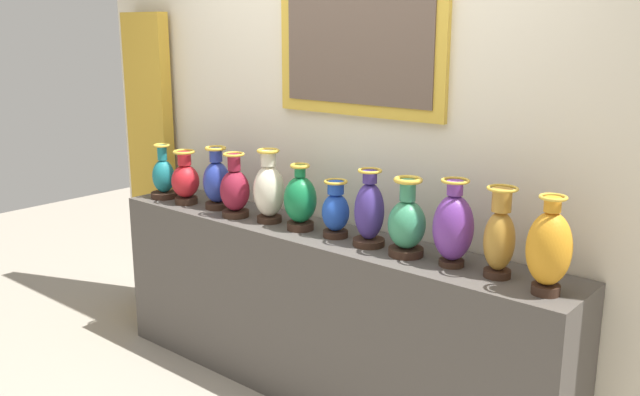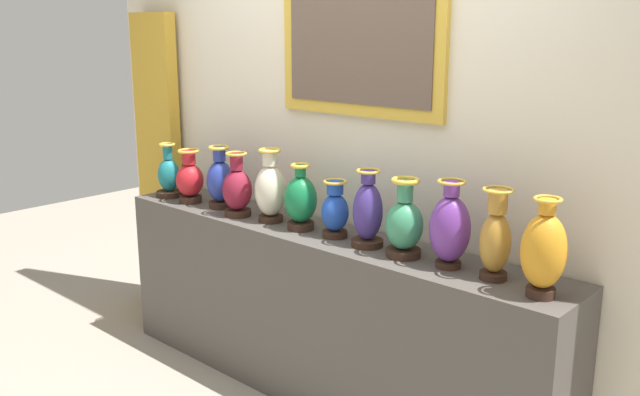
# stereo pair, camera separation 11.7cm
# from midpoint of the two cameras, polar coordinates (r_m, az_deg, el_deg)

# --- Properties ---
(ground_plane) EXTENTS (9.94, 9.94, 0.00)m
(ground_plane) POSITION_cam_midpoint_polar(r_m,az_deg,el_deg) (3.86, -0.90, -15.83)
(ground_plane) COLOR gray
(display_shelf) EXTENTS (2.70, 0.42, 0.91)m
(display_shelf) POSITION_cam_midpoint_polar(r_m,az_deg,el_deg) (3.66, -0.93, -9.65)
(display_shelf) COLOR #4C4742
(display_shelf) RESTS_ON ground_plane
(back_wall) EXTENTS (3.94, 0.14, 2.63)m
(back_wall) POSITION_cam_midpoint_polar(r_m,az_deg,el_deg) (3.60, 1.86, 4.62)
(back_wall) COLOR beige
(back_wall) RESTS_ON ground_plane
(curtain_gold) EXTENTS (0.39, 0.08, 2.01)m
(curtain_gold) POSITION_cam_midpoint_polar(r_m,az_deg,el_deg) (4.74, -14.36, 2.38)
(curtain_gold) COLOR gold
(curtain_gold) RESTS_ON ground_plane
(vase_teal) EXTENTS (0.16, 0.16, 0.33)m
(vase_teal) POSITION_cam_midpoint_polar(r_m,az_deg,el_deg) (4.29, -13.56, 1.67)
(vase_teal) COLOR #382319
(vase_teal) RESTS_ON display_shelf
(vase_crimson) EXTENTS (0.16, 0.16, 0.32)m
(vase_crimson) POSITION_cam_midpoint_polar(r_m,az_deg,el_deg) (4.12, -11.85, 1.43)
(vase_crimson) COLOR #382319
(vase_crimson) RESTS_ON display_shelf
(vase_cobalt) EXTENTS (0.16, 0.16, 0.36)m
(vase_cobalt) POSITION_cam_midpoint_polar(r_m,az_deg,el_deg) (3.97, -9.35, 1.35)
(vase_cobalt) COLOR #382319
(vase_cobalt) RESTS_ON display_shelf
(vase_burgundy) EXTENTS (0.16, 0.16, 0.35)m
(vase_burgundy) POSITION_cam_midpoint_polar(r_m,az_deg,el_deg) (3.79, -7.92, 0.63)
(vase_burgundy) COLOR #382319
(vase_burgundy) RESTS_ON display_shelf
(vase_ivory) EXTENTS (0.17, 0.17, 0.39)m
(vase_ivory) POSITION_cam_midpoint_polar(r_m,az_deg,el_deg) (3.66, -5.16, 0.66)
(vase_ivory) COLOR #382319
(vase_ivory) RESTS_ON display_shelf
(vase_emerald) EXTENTS (0.17, 0.17, 0.34)m
(vase_emerald) POSITION_cam_midpoint_polar(r_m,az_deg,el_deg) (3.51, -2.60, -0.21)
(vase_emerald) COLOR #382319
(vase_emerald) RESTS_ON display_shelf
(vase_sapphire) EXTENTS (0.14, 0.14, 0.29)m
(vase_sapphire) POSITION_cam_midpoint_polar(r_m,az_deg,el_deg) (3.39, 0.31, -1.09)
(vase_sapphire) COLOR #382319
(vase_sapphire) RESTS_ON display_shelf
(vase_indigo) EXTENTS (0.15, 0.15, 0.37)m
(vase_indigo) POSITION_cam_midpoint_polar(r_m,az_deg,el_deg) (3.25, 3.06, -1.19)
(vase_indigo) COLOR #382319
(vase_indigo) RESTS_ON display_shelf
(vase_jade) EXTENTS (0.17, 0.17, 0.36)m
(vase_jade) POSITION_cam_midpoint_polar(r_m,az_deg,el_deg) (3.13, 6.11, -2.10)
(vase_jade) COLOR #382319
(vase_jade) RESTS_ON display_shelf
(vase_violet) EXTENTS (0.18, 0.18, 0.39)m
(vase_violet) POSITION_cam_midpoint_polar(r_m,az_deg,el_deg) (3.01, 9.85, -2.35)
(vase_violet) COLOR #382319
(vase_violet) RESTS_ON display_shelf
(vase_ochre) EXTENTS (0.13, 0.13, 0.38)m
(vase_ochre) POSITION_cam_midpoint_polar(r_m,az_deg,el_deg) (2.92, 13.48, -3.12)
(vase_ochre) COLOR #382319
(vase_ochre) RESTS_ON display_shelf
(vase_amber) EXTENTS (0.17, 0.17, 0.40)m
(vase_amber) POSITION_cam_midpoint_polar(r_m,az_deg,el_deg) (2.78, 17.23, -4.02)
(vase_amber) COLOR #382319
(vase_amber) RESTS_ON display_shelf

